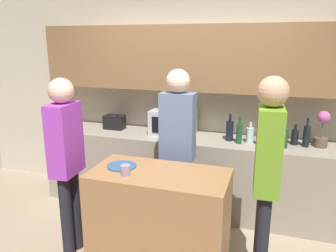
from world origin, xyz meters
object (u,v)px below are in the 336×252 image
(potted_plant, at_px, (322,129))
(bottle_2, at_px, (250,135))
(bottle_1, at_px, (239,133))
(person_center, at_px, (267,167))
(plate_on_island, at_px, (122,166))
(cup_0, at_px, (125,170))
(toaster, at_px, (114,122))
(bottle_0, at_px, (230,130))
(bottle_5, at_px, (284,137))
(bottle_4, at_px, (272,137))
(bottle_6, at_px, (295,137))
(person_left, at_px, (178,139))
(bottle_3, at_px, (261,136))
(microwave, at_px, (173,122))
(bottle_7, at_px, (306,136))
(person_right, at_px, (66,153))

(potted_plant, bearing_deg, bottle_2, -174.14)
(bottle_1, distance_m, person_center, 1.09)
(plate_on_island, bearing_deg, cup_0, -54.91)
(bottle_1, bearing_deg, toaster, 174.98)
(bottle_0, height_order, plate_on_island, bottle_0)
(bottle_5, height_order, cup_0, bottle_5)
(bottle_1, xyz_separation_m, bottle_4, (0.35, 0.02, -0.02))
(bottle_6, relative_size, person_left, 0.13)
(toaster, xyz_separation_m, bottle_3, (1.83, -0.15, 0.01))
(microwave, height_order, bottle_6, microwave)
(bottle_1, bearing_deg, bottle_5, -0.55)
(bottle_2, xyz_separation_m, plate_on_island, (-1.03, -1.14, -0.07))
(microwave, distance_m, bottle_7, 1.51)
(bottle_3, height_order, plate_on_island, bottle_3)
(potted_plant, bearing_deg, bottle_6, 179.55)
(cup_0, distance_m, person_right, 0.63)
(bottle_6, bearing_deg, bottle_0, -174.60)
(microwave, xyz_separation_m, bottle_7, (1.51, -0.04, -0.03))
(toaster, xyz_separation_m, bottle_1, (1.60, -0.14, 0.03))
(person_left, bearing_deg, bottle_0, -125.91)
(bottle_4, relative_size, person_right, 0.15)
(bottle_1, xyz_separation_m, bottle_7, (0.70, 0.10, 0.01))
(bottle_0, relative_size, bottle_5, 1.04)
(plate_on_island, bearing_deg, bottle_2, 47.87)
(plate_on_island, relative_size, person_center, 0.15)
(toaster, distance_m, bottle_3, 1.84)
(toaster, distance_m, bottle_6, 2.19)
(bottle_0, distance_m, bottle_1, 0.14)
(potted_plant, xyz_separation_m, bottle_6, (-0.26, 0.00, -0.11))
(plate_on_island, bearing_deg, person_left, 56.27)
(person_left, bearing_deg, potted_plant, -154.43)
(plate_on_island, xyz_separation_m, person_left, (0.36, 0.54, 0.13))
(bottle_2, distance_m, bottle_4, 0.24)
(bottle_5, xyz_separation_m, bottle_6, (0.12, 0.15, -0.03))
(microwave, bearing_deg, bottle_4, -5.86)
(bottle_4, bearing_deg, microwave, 174.14)
(bottle_4, relative_size, bottle_7, 0.82)
(person_left, relative_size, person_center, 0.99)
(plate_on_island, bearing_deg, bottle_3, 42.89)
(microwave, bearing_deg, person_left, -69.52)
(bottle_5, bearing_deg, bottle_1, 179.45)
(bottle_5, relative_size, bottle_7, 0.93)
(person_right, bearing_deg, bottle_1, 125.01)
(bottle_1, xyz_separation_m, bottle_3, (0.23, -0.01, -0.01))
(bottle_6, xyz_separation_m, person_right, (-2.02, -1.30, 0.02))
(bottle_3, height_order, cup_0, bottle_3)
(bottle_0, bearing_deg, bottle_7, 1.52)
(bottle_2, bearing_deg, person_left, -138.22)
(toaster, height_order, potted_plant, potted_plant)
(potted_plant, bearing_deg, person_left, -154.41)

